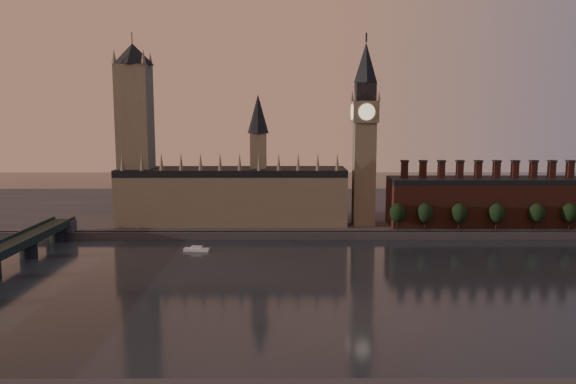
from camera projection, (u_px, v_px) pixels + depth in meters
name	position (u px, v px, depth m)	size (l,w,h in m)	color
ground	(376.00, 290.00, 213.14)	(900.00, 900.00, 0.00)	black
north_bank	(335.00, 209.00, 389.28)	(900.00, 182.00, 4.00)	#49494E
palace_of_westminster	(234.00, 193.00, 323.89)	(130.00, 30.30, 74.00)	#7D6D58
victoria_tower	(135.00, 128.00, 318.75)	(24.00, 24.00, 108.00)	#7D6D58
big_ben	(365.00, 132.00, 314.50)	(15.00, 15.00, 107.00)	#7D6D58
chimney_block	(486.00, 201.00, 319.97)	(110.00, 25.00, 37.00)	#552B20
embankment_tree_0	(398.00, 213.00, 305.44)	(8.60, 8.60, 14.88)	black
embankment_tree_1	(425.00, 213.00, 304.80)	(8.60, 8.60, 14.88)	black
embankment_tree_2	(459.00, 213.00, 304.56)	(8.60, 8.60, 14.88)	black
embankment_tree_3	(497.00, 213.00, 304.22)	(8.60, 8.60, 14.88)	black
embankment_tree_4	(537.00, 213.00, 305.06)	(8.60, 8.60, 14.88)	black
embankment_tree_5	(570.00, 213.00, 305.40)	(8.60, 8.60, 14.88)	black
river_boat	(197.00, 249.00, 275.15)	(12.69, 4.68, 2.48)	silver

